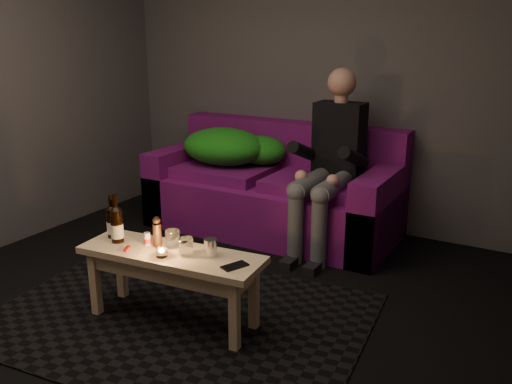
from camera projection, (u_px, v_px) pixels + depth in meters
floor at (169, 325)px, 3.31m from camera, size 4.50×4.50×0.00m
room at (206, 46)px, 3.23m from camera, size 4.50×4.50×4.50m
rug at (179, 317)px, 3.40m from camera, size 2.42×1.86×0.01m
sofa at (275, 193)px, 4.84m from camera, size 2.17×0.98×0.93m
green_blanket at (231, 148)px, 4.95m from camera, size 0.96×0.65×0.33m
person at (330, 159)px, 4.30m from camera, size 0.39×0.90×1.45m
coffee_table at (171, 264)px, 3.25m from camera, size 1.17×0.46×0.47m
beer_bottle_a at (112, 222)px, 3.42m from camera, size 0.07×0.07×0.28m
beer_bottle_b at (117, 225)px, 3.34m from camera, size 0.08×0.08×0.31m
salt_shaker at (147, 239)px, 3.31m from camera, size 0.04×0.04×0.08m
pepper_mill at (157, 235)px, 3.28m from camera, size 0.06×0.06×0.14m
tumbler_back at (173, 239)px, 3.28m from camera, size 0.11×0.11×0.11m
tealight at (162, 253)px, 3.14m from camera, size 0.07×0.07×0.05m
tumbler_front at (186, 247)px, 3.16m from camera, size 0.11×0.11×0.11m
steel_cup at (211, 247)px, 3.15m from camera, size 0.09×0.09×0.10m
smartphone at (235, 266)px, 3.02m from camera, size 0.13×0.17×0.01m
red_lighter at (127, 249)px, 3.25m from camera, size 0.05×0.08×0.01m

